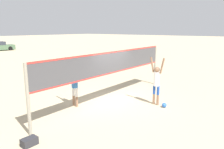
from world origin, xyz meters
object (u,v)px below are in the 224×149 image
(volleyball, at_px, (164,105))
(gear_bag, at_px, (29,142))
(player_blocker, at_px, (75,82))
(player_spiker, at_px, (157,80))
(volleyball_net, at_px, (112,66))

(volleyball, height_order, gear_bag, gear_bag)
(player_blocker, bearing_deg, gear_bag, -65.17)
(player_blocker, height_order, volleyball, player_blocker)
(player_blocker, distance_m, volleyball, 4.10)
(player_spiker, distance_m, volleyball, 1.16)
(volleyball, bearing_deg, volleyball_net, 108.62)
(player_spiker, bearing_deg, player_blocker, 42.04)
(gear_bag, bearing_deg, volleyball_net, 7.01)
(player_blocker, xyz_separation_m, volleyball, (2.33, -3.21, -1.02))
(volleyball_net, bearing_deg, player_spiker, -63.62)
(player_blocker, bearing_deg, player_spiker, 42.04)
(volleyball_net, xyz_separation_m, player_blocker, (-1.54, 0.88, -0.61))
(player_spiker, xyz_separation_m, gear_bag, (-5.62, 1.26, -1.03))
(player_blocker, bearing_deg, volleyball, 35.93)
(player_spiker, xyz_separation_m, player_blocker, (-2.46, 2.73, -0.03))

